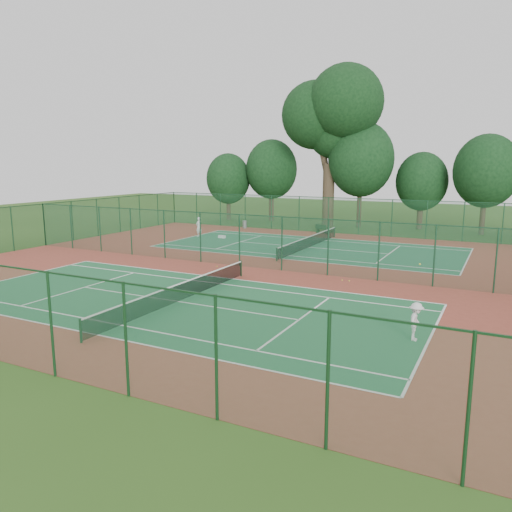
{
  "coord_description": "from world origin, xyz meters",
  "views": [
    {
      "loc": [
        14.26,
        -28.57,
        6.84
      ],
      "look_at": [
        1.64,
        -3.81,
        1.6
      ],
      "focal_mm": 35.0,
      "sensor_mm": 36.0,
      "label": 1
    }
  ],
  "objects_px": {
    "kit_bag": "(222,237)",
    "big_tree": "(332,114)",
    "trash_bin": "(245,224)",
    "bench": "(322,229)",
    "player_near": "(416,322)",
    "player_far": "(199,227)"
  },
  "relations": [
    {
      "from": "trash_bin",
      "to": "kit_bag",
      "type": "xyz_separation_m",
      "value": [
        1.49,
        -7.18,
        -0.27
      ]
    },
    {
      "from": "player_far",
      "to": "bench",
      "type": "relative_size",
      "value": 1.24
    },
    {
      "from": "trash_bin",
      "to": "player_near",
      "type": "bearing_deg",
      "value": -50.62
    },
    {
      "from": "bench",
      "to": "big_tree",
      "type": "height_order",
      "value": "big_tree"
    },
    {
      "from": "bench",
      "to": "big_tree",
      "type": "relative_size",
      "value": 0.09
    },
    {
      "from": "trash_bin",
      "to": "bench",
      "type": "xyz_separation_m",
      "value": [
        8.59,
        -0.16,
        0.05
      ]
    },
    {
      "from": "player_near",
      "to": "bench",
      "type": "height_order",
      "value": "player_near"
    },
    {
      "from": "kit_bag",
      "to": "bench",
      "type": "bearing_deg",
      "value": 49.33
    },
    {
      "from": "trash_bin",
      "to": "player_far",
      "type": "bearing_deg",
      "value": -97.34
    },
    {
      "from": "trash_bin",
      "to": "bench",
      "type": "relative_size",
      "value": 0.54
    },
    {
      "from": "trash_bin",
      "to": "kit_bag",
      "type": "distance_m",
      "value": 7.34
    },
    {
      "from": "trash_bin",
      "to": "big_tree",
      "type": "relative_size",
      "value": 0.05
    },
    {
      "from": "bench",
      "to": "kit_bag",
      "type": "xyz_separation_m",
      "value": [
        -7.1,
        -7.02,
        -0.32
      ]
    },
    {
      "from": "trash_bin",
      "to": "kit_bag",
      "type": "bearing_deg",
      "value": -78.26
    },
    {
      "from": "kit_bag",
      "to": "big_tree",
      "type": "relative_size",
      "value": 0.04
    },
    {
      "from": "player_near",
      "to": "big_tree",
      "type": "relative_size",
      "value": 0.09
    },
    {
      "from": "player_near",
      "to": "trash_bin",
      "type": "bearing_deg",
      "value": 38.73
    },
    {
      "from": "player_far",
      "to": "bench",
      "type": "bearing_deg",
      "value": 137.91
    },
    {
      "from": "bench",
      "to": "big_tree",
      "type": "distance_m",
      "value": 12.64
    },
    {
      "from": "player_far",
      "to": "trash_bin",
      "type": "xyz_separation_m",
      "value": [
        0.93,
        7.26,
        -0.52
      ]
    },
    {
      "from": "trash_bin",
      "to": "bench",
      "type": "bearing_deg",
      "value": -1.07
    },
    {
      "from": "player_far",
      "to": "kit_bag",
      "type": "height_order",
      "value": "player_far"
    }
  ]
}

